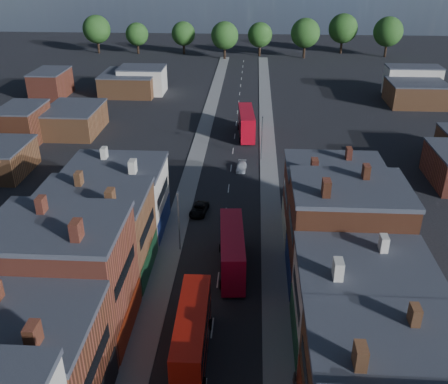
# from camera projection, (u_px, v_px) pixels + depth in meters

# --- Properties ---
(pavement_west) EXTENTS (3.00, 200.00, 0.12)m
(pavement_west) POSITION_uv_depth(u_px,v_px,m) (189.00, 182.00, 80.77)
(pavement_west) COLOR gray
(pavement_west) RESTS_ON ground
(pavement_east) EXTENTS (3.00, 200.00, 0.12)m
(pavement_east) POSITION_uv_depth(u_px,v_px,m) (270.00, 184.00, 80.07)
(pavement_east) COLOR gray
(pavement_east) RESTS_ON ground
(lamp_post_2) EXTENTS (0.25, 0.70, 8.12)m
(lamp_post_2) POSITION_uv_depth(u_px,v_px,m) (179.00, 217.00, 60.75)
(lamp_post_2) COLOR slate
(lamp_post_2) RESTS_ON ground
(lamp_post_3) EXTENTS (0.25, 0.70, 8.12)m
(lamp_post_3) POSITION_uv_depth(u_px,v_px,m) (262.00, 135.00, 87.01)
(lamp_post_3) COLOR slate
(lamp_post_3) RESTS_ON ground
(bus_0) EXTENTS (3.12, 11.76, 5.06)m
(bus_0) POSITION_uv_depth(u_px,v_px,m) (192.00, 333.00, 45.45)
(bus_0) COLOR #BA160A
(bus_0) RESTS_ON ground
(bus_1) EXTENTS (3.58, 11.81, 5.03)m
(bus_1) POSITION_uv_depth(u_px,v_px,m) (232.00, 250.00, 57.95)
(bus_1) COLOR #B90A22
(bus_1) RESTS_ON ground
(bus_2) EXTENTS (3.73, 12.20, 5.20)m
(bus_2) POSITION_uv_depth(u_px,v_px,m) (246.00, 123.00, 98.99)
(bus_2) COLOR #BB0819
(bus_2) RESTS_ON ground
(car_2) EXTENTS (2.75, 4.90, 1.29)m
(car_2) POSITION_uv_depth(u_px,v_px,m) (199.00, 209.00, 71.18)
(car_2) COLOR black
(car_2) RESTS_ON ground
(car_3) EXTENTS (1.86, 4.09, 1.16)m
(car_3) POSITION_uv_depth(u_px,v_px,m) (241.00, 167.00, 84.85)
(car_3) COLOR white
(car_3) RESTS_ON ground
(ped_3) EXTENTS (0.48, 0.99, 1.66)m
(ped_3) POSITION_uv_depth(u_px,v_px,m) (295.00, 379.00, 42.94)
(ped_3) COLOR #534E47
(ped_3) RESTS_ON pavement_east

